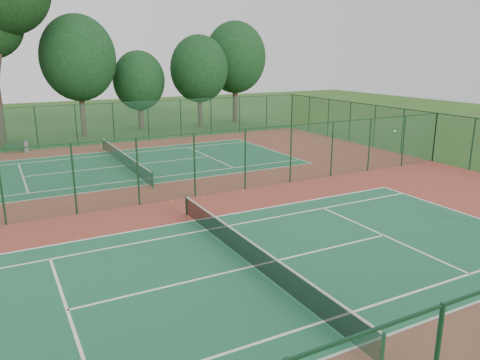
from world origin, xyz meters
name	(u,v)px	position (x,y,z in m)	size (l,w,h in m)	color
ground	(168,201)	(0.00, 0.00, 0.00)	(120.00, 120.00, 0.00)	#2B5119
red_pad	(168,201)	(0.00, 0.00, 0.01)	(40.00, 36.00, 0.01)	brown
court_near	(253,266)	(0.00, -9.00, 0.01)	(23.77, 10.97, 0.01)	#1E5F3D
court_far	(124,166)	(0.00, 9.00, 0.01)	(23.77, 10.97, 0.01)	#1D5E3C
fence_north	(95,124)	(0.00, 18.00, 1.76)	(40.00, 0.09, 3.50)	#1A4E32
fence_east	(435,137)	(20.00, 0.00, 1.76)	(0.09, 36.00, 3.50)	#17462F
fence_divider	(167,168)	(0.00, 0.00, 1.76)	(40.00, 0.09, 3.50)	#174628
tennis_net_near	(253,253)	(0.00, -9.00, 0.54)	(0.10, 12.90, 0.97)	#14381F
tennis_net_far	(124,158)	(0.00, 9.00, 0.54)	(0.10, 12.90, 0.97)	#153B24
trash_bin	(26,147)	(-5.56, 17.41, 0.41)	(0.44, 0.44, 0.80)	gray
bench	(15,147)	(-6.33, 17.33, 0.45)	(1.43, 0.53, 0.86)	#12351B
stray_ball_a	(172,201)	(0.13, -0.20, 0.04)	(0.07, 0.07, 0.07)	gold
stray_ball_b	(244,191)	(4.26, -0.47, 0.04)	(0.07, 0.07, 0.07)	#DEEA36
stray_ball_c	(204,197)	(1.85, -0.44, 0.04)	(0.06, 0.06, 0.06)	yellow
evergreen_row	(89,134)	(0.50, 24.25, 0.00)	(39.00, 5.00, 12.00)	black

